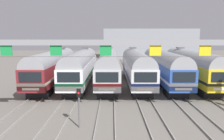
# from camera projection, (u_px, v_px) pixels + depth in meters

# --- Properties ---
(ground_plane) EXTENTS (160.00, 160.00, 0.00)m
(ground_plane) POSITION_uv_depth(u_px,v_px,m) (123.00, 84.00, 31.14)
(ground_plane) COLOR slate
(track_bed) EXTENTS (20.75, 70.00, 0.15)m
(track_bed) POSITION_uv_depth(u_px,v_px,m) (119.00, 67.00, 47.94)
(track_bed) COLOR gray
(track_bed) RESTS_ON ground
(commuter_train_maroon) EXTENTS (2.88, 18.06, 5.05)m
(commuter_train_maroon) POSITION_uv_depth(u_px,v_px,m) (54.00, 66.00, 30.76)
(commuter_train_maroon) COLOR maroon
(commuter_train_maroon) RESTS_ON ground
(commuter_train_white) EXTENTS (2.88, 18.06, 5.05)m
(commuter_train_white) POSITION_uv_depth(u_px,v_px,m) (82.00, 66.00, 30.75)
(commuter_train_white) COLOR white
(commuter_train_white) RESTS_ON ground
(commuter_train_stainless) EXTENTS (2.88, 18.06, 5.05)m
(commuter_train_stainless) POSITION_uv_depth(u_px,v_px,m) (109.00, 66.00, 30.74)
(commuter_train_stainless) COLOR #B2B5BA
(commuter_train_stainless) RESTS_ON ground
(commuter_train_silver) EXTENTS (2.88, 18.06, 5.05)m
(commuter_train_silver) POSITION_uv_depth(u_px,v_px,m) (136.00, 66.00, 30.73)
(commuter_train_silver) COLOR silver
(commuter_train_silver) RESTS_ON ground
(commuter_train_blue) EXTENTS (2.88, 18.06, 5.05)m
(commuter_train_blue) POSITION_uv_depth(u_px,v_px,m) (164.00, 66.00, 30.72)
(commuter_train_blue) COLOR #284C9E
(commuter_train_blue) RESTS_ON ground
(commuter_train_yellow) EXTENTS (2.88, 18.06, 5.05)m
(commuter_train_yellow) POSITION_uv_depth(u_px,v_px,m) (191.00, 66.00, 30.71)
(commuter_train_yellow) COLOR gold
(commuter_train_yellow) RESTS_ON ground
(catenary_gantry) EXTENTS (24.49, 0.44, 6.97)m
(catenary_gantry) POSITION_uv_depth(u_px,v_px,m) (131.00, 55.00, 16.99)
(catenary_gantry) COLOR gray
(catenary_gantry) RESTS_ON ground
(yard_signal_mast) EXTENTS (0.28, 0.35, 3.02)m
(yard_signal_mast) POSITION_uv_depth(u_px,v_px,m) (79.00, 100.00, 15.95)
(yard_signal_mast) COLOR #59595E
(yard_signal_mast) RESTS_ON ground
(maintenance_building) EXTENTS (29.28, 10.00, 9.19)m
(maintenance_building) POSITION_uv_depth(u_px,v_px,m) (149.00, 43.00, 71.77)
(maintenance_building) COLOR gray
(maintenance_building) RESTS_ON ground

